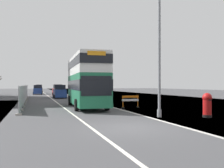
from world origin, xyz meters
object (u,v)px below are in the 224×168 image
Objects in this scene: car_receding_mid at (58,90)px; double_decker_bus at (86,80)px; red_pillar_postbox at (207,104)px; roadworks_barrier at (130,100)px; car_receding_far at (37,90)px; car_far_side at (39,89)px; lamppost_foreground at (159,52)px; car_oncoming_near at (60,92)px.

double_decker_bus is at bearing -89.74° from car_receding_mid.
red_pillar_postbox is 8.34m from roadworks_barrier.
car_far_side reaches higher than car_receding_far.
car_receding_far is at bearing 101.70° from roadworks_barrier.
car_far_side is (-6.54, 53.18, -3.27)m from lamppost_foreground.
car_receding_mid is 1.00× the size of car_receding_far.
car_far_side is (0.47, 8.83, 0.04)m from car_receding_far.
roadworks_barrier is at bearing -76.75° from car_oncoming_near.
car_far_side is (-3.40, 44.51, -1.53)m from double_decker_bus.
car_receding_far is (-3.16, 17.92, -0.01)m from car_oncoming_near.
double_decker_bus is at bearing 122.05° from red_pillar_postbox.
car_far_side is at bearing 101.01° from car_receding_mid.
lamppost_foreground is at bearing -82.99° from car_far_side.
car_oncoming_near is at bearing -93.35° from car_receding_mid.
car_receding_far is (-3.75, 7.99, -0.05)m from car_receding_mid.
red_pillar_postbox is 46.46m from car_receding_far.
car_oncoming_near is 1.11× the size of car_far_side.
car_receding_far is at bearing 96.19° from double_decker_bus.
lamppost_foreground is at bearing -70.09° from double_decker_bus.
double_decker_bus is 27.73m from car_receding_mid.
car_oncoming_near is 9.95m from car_receding_mid.
lamppost_foreground is 2.10× the size of car_receding_far.
car_receding_far is (-9.95, 45.39, 0.11)m from red_pillar_postbox.
double_decker_bus is 9.38m from lamppost_foreground.
car_receding_mid reaches higher than car_far_side.
lamppost_foreground is at bearing -84.87° from car_receding_mid.
roadworks_barrier is 0.45× the size of car_far_side.
roadworks_barrier is at bearing 105.37° from red_pillar_postbox.
double_decker_bus reaches higher than car_oncoming_near.
car_receding_mid is 1.13× the size of car_far_side.
lamppost_foreground is 5.28× the size of roadworks_barrier.
double_decker_bus is 2.51× the size of car_oncoming_near.
car_oncoming_near reaches higher than roadworks_barrier.
red_pillar_postbox is at bearing -77.64° from car_receding_far.
car_receding_mid reaches higher than roadworks_barrier.
lamppost_foreground is at bearing -95.91° from roadworks_barrier.
double_decker_bus is 2.45× the size of car_receding_far.
double_decker_bus is 35.93m from car_receding_far.
red_pillar_postbox is at bearing -76.13° from car_oncoming_near.
car_receding_far reaches higher than red_pillar_postbox.
car_receding_mid is at bearing -64.90° from car_receding_far.
car_receding_far is 8.84m from car_far_side.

